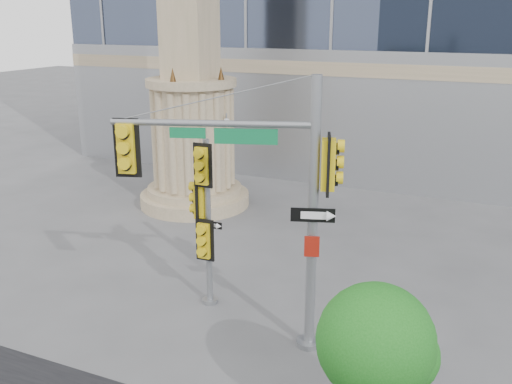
% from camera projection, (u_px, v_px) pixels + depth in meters
% --- Properties ---
extents(ground, '(120.00, 120.00, 0.00)m').
position_uv_depth(ground, '(226.00, 350.00, 13.16)').
color(ground, '#545456').
rests_on(ground, ground).
extents(monument, '(4.40, 4.40, 16.60)m').
position_uv_depth(monument, '(191.00, 67.00, 21.73)').
color(monument, tan).
rests_on(monument, ground).
extents(main_signal_pole, '(4.68, 1.91, 6.25)m').
position_uv_depth(main_signal_pole, '(261.00, 185.00, 12.32)').
color(main_signal_pole, slate).
rests_on(main_signal_pole, ground).
extents(secondary_signal_pole, '(0.78, 0.58, 4.48)m').
position_uv_depth(secondary_signal_pole, '(204.00, 211.00, 14.50)').
color(secondary_signal_pole, slate).
rests_on(secondary_signal_pole, ground).
extents(street_tree, '(2.05, 2.00, 3.19)m').
position_uv_depth(street_tree, '(378.00, 346.00, 9.51)').
color(street_tree, tan).
rests_on(street_tree, ground).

